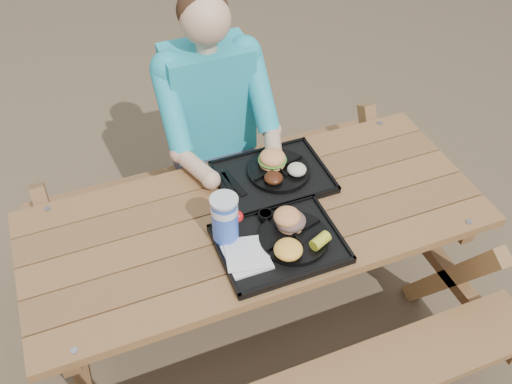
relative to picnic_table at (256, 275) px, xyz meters
name	(u,v)px	position (x,y,z in m)	size (l,w,h in m)	color
ground	(256,323)	(0.00, 0.00, -0.38)	(60.00, 60.00, 0.00)	#999999
picnic_table	(256,275)	(0.00, 0.00, 0.00)	(1.80, 1.49, 0.75)	#999999
tray_near	(280,244)	(0.02, -0.18, 0.39)	(0.45, 0.35, 0.02)	black
tray_far	(273,178)	(0.14, 0.17, 0.39)	(0.45, 0.35, 0.02)	black
plate_near	(294,238)	(0.08, -0.18, 0.41)	(0.26, 0.26, 0.02)	black
plate_far	(279,171)	(0.17, 0.18, 0.41)	(0.26, 0.26, 0.02)	black
napkin_stack	(246,257)	(-0.12, -0.20, 0.40)	(0.16, 0.16, 0.02)	silver
soda_cup	(225,220)	(-0.15, -0.08, 0.49)	(0.10, 0.10, 0.19)	blue
condiment_bbq	(265,216)	(0.02, -0.04, 0.41)	(0.05, 0.05, 0.03)	black
condiment_mustard	(284,213)	(0.09, -0.06, 0.41)	(0.05, 0.05, 0.03)	gold
sandwich	(291,215)	(0.09, -0.13, 0.47)	(0.11, 0.11, 0.11)	#E48C50
mac_cheese	(288,249)	(0.02, -0.25, 0.44)	(0.10, 0.10, 0.05)	yellow
corn_cob	(320,241)	(0.15, -0.25, 0.44)	(0.07, 0.07, 0.04)	gold
cutlery_far	(234,183)	(-0.03, 0.18, 0.40)	(0.03, 0.17, 0.01)	black
burger	(272,155)	(0.16, 0.22, 0.46)	(0.11, 0.11, 0.10)	#EA9352
baked_beans	(273,178)	(0.12, 0.12, 0.43)	(0.08, 0.08, 0.03)	#431D0D
potato_salad	(297,169)	(0.23, 0.13, 0.44)	(0.08, 0.08, 0.04)	beige
diner	(213,140)	(0.03, 0.63, 0.27)	(0.48, 0.84, 1.28)	teal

